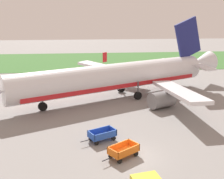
# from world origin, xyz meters

# --- Properties ---
(ground_plane) EXTENTS (220.00, 220.00, 0.00)m
(ground_plane) POSITION_xyz_m (0.00, 0.00, 0.00)
(ground_plane) COLOR gray
(grass_strip) EXTENTS (220.00, 28.00, 0.06)m
(grass_strip) POSITION_xyz_m (0.00, 49.93, 0.03)
(grass_strip) COLOR #3D7033
(grass_strip) RESTS_ON ground
(airplane) EXTENTS (35.43, 29.13, 11.34)m
(airplane) POSITION_xyz_m (1.11, 17.37, 3.05)
(airplane) COLOR silver
(airplane) RESTS_ON ground
(baggage_cart_nearest) EXTENTS (3.34, 2.63, 1.07)m
(baggage_cart_nearest) POSITION_xyz_m (-0.85, -0.07, 0.60)
(baggage_cart_nearest) COLOR orange
(baggage_cart_nearest) RESTS_ON ground
(baggage_cart_second_in_row) EXTENTS (3.49, 2.39, 1.07)m
(baggage_cart_second_in_row) POSITION_xyz_m (-2.45, 3.28, 0.60)
(baggage_cart_second_in_row) COLOR #234CB2
(baggage_cart_second_in_row) RESTS_ON ground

